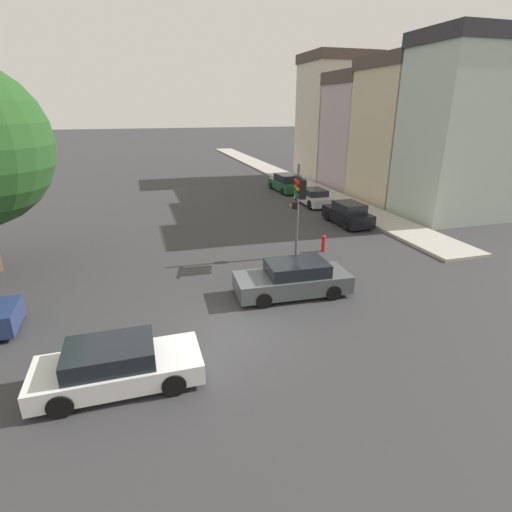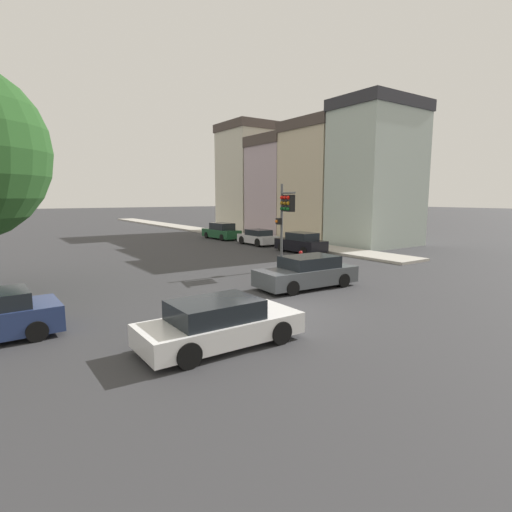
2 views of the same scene
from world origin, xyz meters
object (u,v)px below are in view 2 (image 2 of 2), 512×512
traffic_signal (285,209)px  fire_hydrant (301,258)px  crossing_car_0 (307,273)px  parked_car_1 (258,237)px  parked_car_2 (221,232)px  parked_car_0 (301,243)px  crossing_car_1 (219,324)px

traffic_signal → fire_hydrant: bearing=-143.6°
traffic_signal → crossing_car_0: (-1.67, -3.66, -2.75)m
crossing_car_0 → parked_car_1: crossing_car_0 is taller
parked_car_1 → parked_car_2: bearing=2.0°
crossing_car_0 → parked_car_1: (7.58, 14.72, -0.04)m
traffic_signal → parked_car_0: (5.77, 5.28, -2.73)m
traffic_signal → crossing_car_0: bearing=77.8°
parked_car_0 → parked_car_2: size_ratio=0.85×
crossing_car_1 → parked_car_1: parked_car_1 is taller
crossing_car_0 → crossing_car_1: bearing=33.3°
parked_car_1 → parked_car_2: parked_car_2 is taller
parked_car_1 → fire_hydrant: bearing=158.8°
parked_car_0 → parked_car_1: bearing=-3.0°
traffic_signal → crossing_car_1: bearing=54.4°
crossing_car_1 → parked_car_1: 23.71m
crossing_car_1 → parked_car_2: 28.63m
traffic_signal → fire_hydrant: size_ratio=5.24×
parked_car_0 → traffic_signal: bearing=130.9°
fire_hydrant → traffic_signal: bearing=-155.9°
crossing_car_0 → parked_car_1: size_ratio=1.21×
crossing_car_0 → crossing_car_1: 7.99m
fire_hydrant → crossing_car_1: bearing=-140.6°
traffic_signal → fire_hydrant: 3.59m
crossing_car_0 → fire_hydrant: (3.55, 4.50, -0.19)m
crossing_car_0 → fire_hydrant: bearing=-125.5°
traffic_signal → parked_car_0: size_ratio=1.17×
crossing_car_0 → fire_hydrant: size_ratio=5.23×
crossing_car_0 → parked_car_0: 11.63m
crossing_car_0 → fire_hydrant: crossing_car_0 is taller
crossing_car_1 → parked_car_0: (14.32, 13.01, 0.07)m
crossing_car_0 → traffic_signal: bearing=-111.8°
traffic_signal → parked_car_1: traffic_signal is taller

